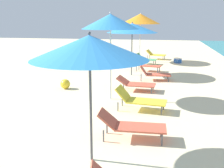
{
  "coord_description": "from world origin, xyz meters",
  "views": [
    {
      "loc": [
        1.38,
        3.98,
        2.7
      ],
      "look_at": [
        0.33,
        9.48,
        1.35
      ],
      "focal_mm": 43.29,
      "sensor_mm": 36.0,
      "label": 1
    }
  ],
  "objects": [
    {
      "name": "lounger_farthest_shoreside",
      "position": [
        0.87,
        22.63,
        0.33
      ],
      "size": [
        1.38,
        0.91,
        0.62
      ],
      "rotation": [
        0.0,
        0.0,
        -0.18
      ],
      "color": "yellow",
      "rests_on": "ground"
    },
    {
      "name": "lounger_fourth_inland",
      "position": [
        0.74,
        11.79,
        0.34
      ],
      "size": [
        1.55,
        0.78,
        0.7
      ],
      "rotation": [
        0.0,
        0.0,
        -0.1
      ],
      "color": "yellow",
      "rests_on": "ground"
    },
    {
      "name": "beach_ball",
      "position": [
        -2.38,
        13.82,
        0.19
      ],
      "size": [
        0.39,
        0.39,
        0.39
      ],
      "primitive_type": "sphere",
      "color": "yellow",
      "rests_on": "ground"
    },
    {
      "name": "umbrella_fifth",
      "position": [
        -0.12,
        16.98,
        2.28
      ],
      "size": [
        2.43,
        2.43,
        2.57
      ],
      "color": "#4C4C51",
      "rests_on": "ground"
    },
    {
      "name": "lounger_fourth_shoreside",
      "position": [
        0.39,
        14.04,
        0.29
      ],
      "size": [
        1.49,
        0.77,
        0.54
      ],
      "rotation": [
        0.0,
        0.0,
        -0.06
      ],
      "color": "#D8593F",
      "rests_on": "ground"
    },
    {
      "name": "lounger_fifth_shoreside",
      "position": [
        0.57,
        18.13,
        0.33
      ],
      "size": [
        1.47,
        0.83,
        0.6
      ],
      "rotation": [
        0.0,
        0.0,
        -0.19
      ],
      "color": "#D8593F",
      "rests_on": "ground"
    },
    {
      "name": "cooler_box",
      "position": [
        2.29,
        21.22,
        0.16
      ],
      "size": [
        0.49,
        0.52,
        0.31
      ],
      "color": "#2659B2",
      "rests_on": "ground"
    },
    {
      "name": "umbrella_farthest",
      "position": [
        -0.12,
        21.37,
        2.7
      ],
      "size": [
        2.51,
        2.51,
        3.08
      ],
      "color": "silver",
      "rests_on": "ground"
    },
    {
      "name": "umbrella_third",
      "position": [
        0.09,
        8.64,
        2.21
      ],
      "size": [
        2.14,
        2.14,
        2.49
      ],
      "color": "#4C4C51",
      "rests_on": "ground"
    },
    {
      "name": "lounger_fifth_inland",
      "position": [
        1.01,
        16.0,
        0.32
      ],
      "size": [
        1.42,
        0.73,
        0.68
      ],
      "rotation": [
        0.0,
        0.0,
        0.08
      ],
      "color": "#D8593F",
      "rests_on": "ground"
    },
    {
      "name": "lounger_farthest_inland",
      "position": [
        0.34,
        20.41,
        0.34
      ],
      "size": [
        1.3,
        0.83,
        0.65
      ],
      "rotation": [
        0.0,
        0.0,
        -0.16
      ],
      "color": "#4CA572",
      "rests_on": "ground"
    },
    {
      "name": "lounger_third_shoreside",
      "position": [
        0.72,
        9.73,
        0.34
      ],
      "size": [
        1.56,
        0.63,
        0.65
      ],
      "rotation": [
        0.0,
        0.0,
        0.04
      ],
      "color": "#D8593F",
      "rests_on": "ground"
    },
    {
      "name": "umbrella_fourth",
      "position": [
        -0.35,
        12.8,
        2.62
      ],
      "size": [
        1.9,
        1.9,
        2.92
      ],
      "color": "silver",
      "rests_on": "ground"
    }
  ]
}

